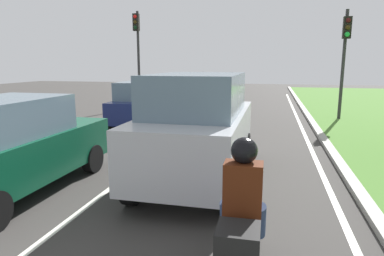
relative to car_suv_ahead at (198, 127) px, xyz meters
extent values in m
plane|color=#383533|center=(-0.92, 5.61, -1.17)|extent=(60.00, 60.00, 0.00)
cube|color=silver|center=(-1.62, 5.61, -1.16)|extent=(0.12, 32.00, 0.01)
cube|color=silver|center=(2.68, 5.61, -1.16)|extent=(0.12, 32.00, 0.01)
cube|color=#9E9B93|center=(3.18, 5.61, -1.11)|extent=(0.24, 48.00, 0.12)
cube|color=#B7BABF|center=(0.00, 0.04, -0.24)|extent=(1.90, 4.50, 1.10)
cube|color=slate|center=(0.00, -0.11, 0.71)|extent=(1.70, 2.70, 0.80)
cylinder|color=black|center=(-0.87, 1.57, -0.79)|extent=(0.22, 0.76, 0.76)
cylinder|color=black|center=(0.87, 1.57, -0.79)|extent=(0.22, 0.76, 0.76)
cylinder|color=black|center=(-0.87, -1.49, -0.79)|extent=(0.22, 0.76, 0.76)
cylinder|color=black|center=(0.87, -1.49, -0.79)|extent=(0.22, 0.76, 0.76)
cube|color=#0C472D|center=(-3.31, -1.47, -0.43)|extent=(1.76, 4.30, 0.84)
cube|color=slate|center=(-3.31, -1.57, 0.34)|extent=(1.56, 2.10, 0.70)
cylinder|color=black|center=(-4.12, -0.01, -0.85)|extent=(0.22, 0.64, 0.64)
cylinder|color=black|center=(-2.50, -0.01, -0.85)|extent=(0.22, 0.64, 0.64)
cube|color=navy|center=(-3.54, 5.78, -0.47)|extent=(1.77, 3.75, 0.80)
cube|color=slate|center=(-3.53, 5.53, 0.27)|extent=(1.55, 1.95, 0.68)
cylinder|color=black|center=(-4.33, 7.01, -0.87)|extent=(0.24, 0.61, 0.60)
cylinder|color=black|center=(-2.83, 7.06, -0.87)|extent=(0.24, 0.61, 0.60)
cylinder|color=black|center=(-4.25, 4.49, -0.87)|extent=(0.24, 0.61, 0.60)
cylinder|color=black|center=(-2.74, 4.55, -0.87)|extent=(0.24, 0.61, 0.60)
cube|color=#0C143F|center=(1.22, -3.37, -0.59)|extent=(0.29, 1.40, 0.36)
ellipsoid|color=#0C143F|center=(1.22, -3.02, -0.37)|extent=(0.28, 0.50, 0.24)
cube|color=black|center=(1.23, -3.92, -0.32)|extent=(0.40, 0.40, 0.32)
cylinder|color=black|center=(1.22, -2.67, -0.87)|extent=(0.11, 0.60, 0.60)
cube|color=#4C1E0C|center=(1.22, -3.42, 0.01)|extent=(0.40, 0.26, 0.60)
sphere|color=black|center=(1.22, -3.39, 0.43)|extent=(0.28, 0.28, 0.28)
cylinder|color=navy|center=(1.05, -3.30, -0.37)|extent=(0.16, 0.30, 0.45)
cylinder|color=navy|center=(1.39, -3.30, -0.37)|extent=(0.16, 0.30, 0.45)
cylinder|color=#2D2D2D|center=(4.44, 9.18, 1.20)|extent=(0.14, 0.14, 4.73)
cube|color=black|center=(4.44, 8.98, 2.79)|extent=(0.32, 0.24, 0.90)
sphere|color=#3F0F0F|center=(4.44, 8.85, 3.07)|extent=(0.20, 0.20, 0.20)
sphere|color=#382B0C|center=(4.44, 8.85, 2.79)|extent=(0.20, 0.20, 0.20)
sphere|color=green|center=(4.44, 8.85, 2.51)|extent=(0.20, 0.20, 0.20)
cylinder|color=#2D2D2D|center=(-5.83, 11.14, 1.47)|extent=(0.14, 0.14, 5.27)
cube|color=black|center=(-5.83, 10.94, 3.50)|extent=(0.32, 0.24, 0.90)
sphere|color=red|center=(-5.83, 10.81, 3.78)|extent=(0.20, 0.20, 0.20)
sphere|color=#382B0C|center=(-5.83, 10.81, 3.50)|extent=(0.20, 0.20, 0.20)
sphere|color=black|center=(-5.83, 10.81, 3.22)|extent=(0.20, 0.20, 0.20)
camera|label=1|loc=(1.47, -6.79, 1.32)|focal=31.52mm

